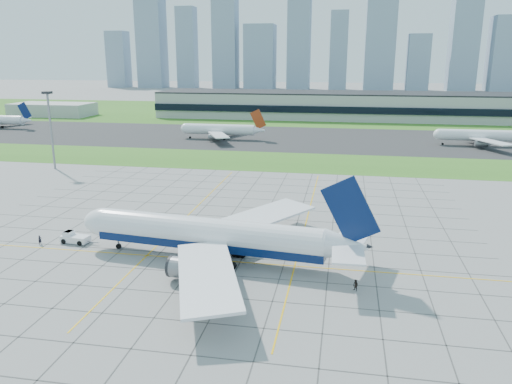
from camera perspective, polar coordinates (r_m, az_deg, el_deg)
ground at (r=95.64m, az=-6.30°, el=-7.18°), size 1400.00×1400.00×0.00m
grass_median at (r=180.26m, az=1.76°, el=3.54°), size 700.00×35.00×0.04m
asphalt_taxiway at (r=233.96m, az=3.76°, el=6.19°), size 700.00×75.00×0.04m
grass_far at (r=342.60m, az=5.89°, el=8.97°), size 700.00×145.00×0.04m
apron_markings at (r=105.48m, az=-4.38°, el=-4.96°), size 120.00×130.00×0.03m
terminal at (r=316.17m, az=12.91°, el=9.60°), size 260.00×43.00×15.80m
service_block at (r=349.88m, az=-22.21°, el=8.73°), size 50.00×25.00×8.00m
light_mast at (r=178.87m, az=-22.48°, el=7.57°), size 2.50×2.50×25.60m
city_skyline at (r=606.14m, az=7.25°, el=17.15°), size 523.00×32.40×160.00m
airliner at (r=91.52m, az=-5.15°, el=-4.94°), size 56.19×56.64×17.71m
pushback_tug at (r=107.41m, az=-20.07°, el=-4.93°), size 8.33×3.42×2.29m
crew_near at (r=108.78m, az=-23.46°, el=-5.06°), size 0.73×0.83×1.92m
crew_far at (r=82.56m, az=11.31°, el=-10.41°), size 1.17×1.17×1.91m
distant_jet_1 at (r=229.80m, az=-4.03°, el=7.15°), size 37.58×42.66×14.08m
distant_jet_2 at (r=231.61m, az=24.27°, el=5.92°), size 37.73×42.66×14.08m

